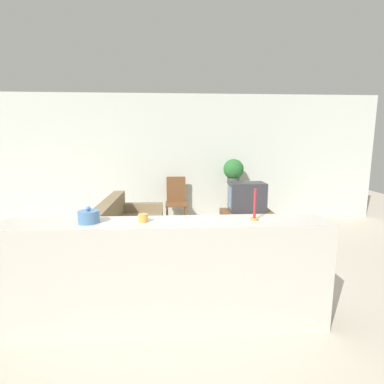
{
  "coord_description": "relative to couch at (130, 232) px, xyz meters",
  "views": [
    {
      "loc": [
        0.07,
        -3.04,
        1.73
      ],
      "look_at": [
        0.39,
        2.08,
        0.85
      ],
      "focal_mm": 28.0,
      "sensor_mm": 36.0,
      "label": 1
    }
  ],
  "objects": [
    {
      "name": "ground_plane",
      "position": [
        0.64,
        -1.64,
        -0.28
      ],
      "size": [
        14.0,
        14.0,
        0.0
      ],
      "primitive_type": "plane",
      "color": "beige"
    },
    {
      "name": "wall_back",
      "position": [
        0.64,
        1.79,
        1.07
      ],
      "size": [
        9.0,
        0.06,
        2.7
      ],
      "color": "silver",
      "rests_on": "ground_plane"
    },
    {
      "name": "couch",
      "position": [
        0.0,
        0.0,
        0.0
      ],
      "size": [
        0.91,
        1.9,
        0.8
      ],
      "color": "#847051",
      "rests_on": "ground_plane"
    },
    {
      "name": "tv_stand",
      "position": [
        2.02,
        0.48,
        -0.03
      ],
      "size": [
        0.89,
        0.56,
        0.49
      ],
      "color": "brown",
      "rests_on": "ground_plane"
    },
    {
      "name": "television",
      "position": [
        2.01,
        0.48,
        0.47
      ],
      "size": [
        0.63,
        0.42,
        0.51
      ],
      "color": "#333338",
      "rests_on": "tv_stand"
    },
    {
      "name": "wooden_chair",
      "position": [
        0.77,
        1.44,
        0.26
      ],
      "size": [
        0.44,
        0.44,
        0.99
      ],
      "color": "brown",
      "rests_on": "ground_plane"
    },
    {
      "name": "plant_stand",
      "position": [
        1.97,
        1.5,
        0.14
      ],
      "size": [
        0.16,
        0.16,
        0.84
      ],
      "color": "brown",
      "rests_on": "ground_plane"
    },
    {
      "name": "potted_plant",
      "position": [
        1.97,
        1.5,
        0.84
      ],
      "size": [
        0.43,
        0.43,
        0.51
      ],
      "color": "#4C4C51",
      "rests_on": "plant_stand"
    },
    {
      "name": "foreground_counter",
      "position": [
        0.64,
        -2.07,
        0.23
      ],
      "size": [
        2.98,
        0.44,
        1.01
      ],
      "color": "beige",
      "rests_on": "ground_plane"
    },
    {
      "name": "decorative_bowl",
      "position": [
        -0.04,
        -2.07,
        0.79
      ],
      "size": [
        0.19,
        0.19,
        0.15
      ],
      "color": "#4C7AAD",
      "rests_on": "foreground_counter"
    },
    {
      "name": "candle_jar",
      "position": [
        0.44,
        -2.07,
        0.77
      ],
      "size": [
        0.09,
        0.09,
        0.07
      ],
      "color": "gold",
      "rests_on": "foreground_counter"
    },
    {
      "name": "candlestick",
      "position": [
        1.45,
        -2.07,
        0.83
      ],
      "size": [
        0.07,
        0.07,
        0.29
      ],
      "color": "#B7933D",
      "rests_on": "foreground_counter"
    }
  ]
}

